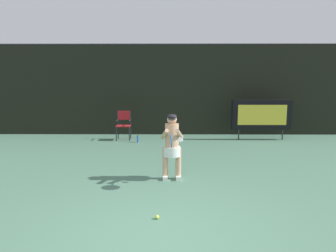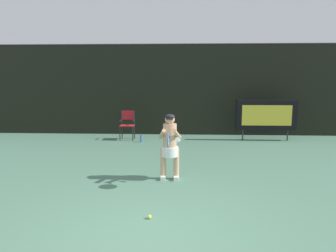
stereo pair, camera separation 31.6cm
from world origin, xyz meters
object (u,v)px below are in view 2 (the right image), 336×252
(tennis_player, at_px, (170,144))
(water_bottle, at_px, (141,139))
(umpire_chair, at_px, (127,123))
(tennis_racket, at_px, (168,140))
(scoreboard, at_px, (266,115))
(tennis_ball_loose, at_px, (149,217))

(tennis_player, bearing_deg, water_bottle, 106.60)
(umpire_chair, height_order, tennis_player, tennis_player)
(water_bottle, height_order, tennis_player, tennis_player)
(tennis_player, bearing_deg, tennis_racket, -90.91)
(scoreboard, xyz_separation_m, tennis_racket, (-3.38, -5.20, 0.08))
(tennis_player, bearing_deg, umpire_chair, 111.37)
(water_bottle, distance_m, tennis_racket, 4.89)
(water_bottle, bearing_deg, umpire_chair, 138.34)
(tennis_player, bearing_deg, tennis_ball_loose, -96.99)
(water_bottle, relative_size, tennis_racket, 0.44)
(water_bottle, bearing_deg, scoreboard, 6.83)
(umpire_chair, bearing_deg, tennis_ball_loose, -76.96)
(tennis_racket, bearing_deg, water_bottle, 85.87)
(water_bottle, bearing_deg, tennis_player, -73.40)
(tennis_ball_loose, bearing_deg, tennis_racket, 80.62)
(tennis_player, relative_size, tennis_racket, 2.51)
(tennis_racket, bearing_deg, scoreboard, 38.39)
(umpire_chair, height_order, water_bottle, umpire_chair)
(tennis_player, xyz_separation_m, tennis_racket, (-0.01, -0.59, 0.20))
(scoreboard, bearing_deg, tennis_racket, -123.00)
(umpire_chair, relative_size, tennis_ball_loose, 15.88)
(scoreboard, relative_size, tennis_ball_loose, 32.35)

